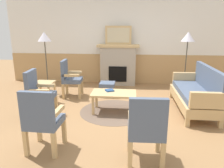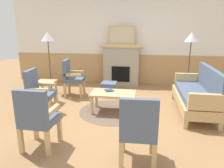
% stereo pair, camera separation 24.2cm
% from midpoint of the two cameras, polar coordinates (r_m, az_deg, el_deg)
% --- Properties ---
extents(ground_plane, '(14.00, 14.00, 0.00)m').
position_cam_midpoint_polar(ground_plane, '(4.68, 0.85, -7.64)').
color(ground_plane, '#997047').
extents(wall_back, '(7.20, 0.14, 2.70)m').
position_cam_midpoint_polar(wall_back, '(6.91, 3.84, 10.98)').
color(wall_back, white).
rests_on(wall_back, ground_plane).
extents(fireplace, '(1.30, 0.44, 1.28)m').
position_cam_midpoint_polar(fireplace, '(6.75, 3.57, 5.25)').
color(fireplace, '#A39989').
rests_on(fireplace, ground_plane).
extents(framed_picture, '(0.80, 0.04, 0.56)m').
position_cam_midpoint_polar(framed_picture, '(6.65, 3.70, 12.97)').
color(framed_picture, tan).
rests_on(framed_picture, fireplace).
extents(couch, '(0.70, 1.80, 0.98)m').
position_cam_midpoint_polar(couch, '(4.98, 23.11, -2.63)').
color(couch, tan).
rests_on(couch, ground_plane).
extents(coffee_table, '(0.96, 0.56, 0.44)m').
position_cam_midpoint_polar(coffee_table, '(4.60, 1.81, -2.93)').
color(coffee_table, tan).
rests_on(coffee_table, ground_plane).
extents(round_rug, '(1.49, 1.49, 0.01)m').
position_cam_midpoint_polar(round_rug, '(4.73, 1.77, -7.34)').
color(round_rug, brown).
rests_on(round_rug, ground_plane).
extents(book_on_table, '(0.23, 0.22, 0.03)m').
position_cam_midpoint_polar(book_on_table, '(4.68, 0.69, -1.71)').
color(book_on_table, navy).
rests_on(book_on_table, coffee_table).
extents(footstool, '(0.40, 0.40, 0.36)m').
position_cam_midpoint_polar(footstool, '(5.72, 0.39, -0.31)').
color(footstool, tan).
rests_on(footstool, ground_plane).
extents(armchair_near_fireplace, '(0.51, 0.51, 0.98)m').
position_cam_midpoint_polar(armchair_near_fireplace, '(4.58, -17.83, -1.75)').
color(armchair_near_fireplace, tan).
rests_on(armchair_near_fireplace, ground_plane).
extents(armchair_by_window_left, '(0.52, 0.52, 0.98)m').
position_cam_midpoint_polar(armchair_by_window_left, '(5.71, -9.63, 2.05)').
color(armchair_by_window_left, tan).
rests_on(armchair_by_window_left, ground_plane).
extents(armchair_front_left, '(0.49, 0.49, 0.98)m').
position_cam_midpoint_polar(armchair_front_left, '(3.29, -17.56, -8.40)').
color(armchair_front_left, tan).
rests_on(armchair_front_left, ground_plane).
extents(armchair_front_center, '(0.50, 0.50, 0.98)m').
position_cam_midpoint_polar(armchair_front_center, '(2.87, 9.55, -11.50)').
color(armchair_front_center, tan).
rests_on(armchair_front_center, ground_plane).
extents(side_table, '(0.44, 0.44, 0.55)m').
position_cam_midpoint_polar(side_table, '(5.31, -16.14, -0.50)').
color(side_table, tan).
rests_on(side_table, ground_plane).
extents(floor_lamp_by_couch, '(0.36, 0.36, 1.68)m').
position_cam_midpoint_polar(floor_lamp_by_couch, '(6.06, 21.64, 10.70)').
color(floor_lamp_by_couch, '#332D28').
rests_on(floor_lamp_by_couch, ground_plane).
extents(floor_lamp_by_chairs, '(0.36, 0.36, 1.68)m').
position_cam_midpoint_polar(floor_lamp_by_chairs, '(6.15, -15.77, 11.24)').
color(floor_lamp_by_chairs, '#332D28').
rests_on(floor_lamp_by_chairs, ground_plane).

